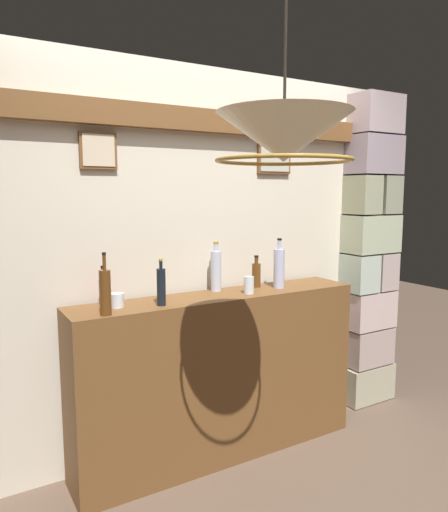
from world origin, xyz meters
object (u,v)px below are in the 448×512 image
liquor_bottle_amaro (105,292)px  glass_tumbler_highball (249,285)px  liquor_bottle_mezcal (216,270)px  glass_tumbler_rocks (117,300)px  pendant_lamp (284,139)px  liquor_bottle_brandy (104,290)px  liquor_bottle_rum (256,274)px  liquor_bottle_tequila (279,268)px  liquor_bottle_port (161,286)px

liquor_bottle_amaro → glass_tumbler_highball: liquor_bottle_amaro is taller
liquor_bottle_mezcal → glass_tumbler_rocks: (-0.69, -0.11, -0.10)m
glass_tumbler_highball → pendant_lamp: pendant_lamp is taller
liquor_bottle_brandy → liquor_bottle_amaro: (-0.06, -0.25, 0.04)m
glass_tumbler_highball → liquor_bottle_mezcal: bearing=128.1°
liquor_bottle_brandy → liquor_bottle_rum: 1.03m
liquor_bottle_tequila → glass_tumbler_highball: 0.29m
liquor_bottle_tequila → liquor_bottle_rum: liquor_bottle_tequila is taller
liquor_bottle_port → liquor_bottle_brandy: bearing=144.3°
liquor_bottle_mezcal → pendant_lamp: pendant_lamp is taller
glass_tumbler_highball → pendant_lamp: bearing=-116.1°
pendant_lamp → glass_tumbler_rocks: bearing=111.0°
liquor_bottle_brandy → liquor_bottle_tequila: size_ratio=0.67×
liquor_bottle_amaro → liquor_bottle_mezcal: (0.80, 0.24, 0.01)m
liquor_bottle_brandy → liquor_bottle_tequila: liquor_bottle_tequila is taller
liquor_bottle_port → liquor_bottle_rum: size_ratio=1.24×
liquor_bottle_tequila → liquor_bottle_amaro: liquor_bottle_tequila is taller
liquor_bottle_port → liquor_bottle_amaro: liquor_bottle_amaro is taller
liquor_bottle_tequila → liquor_bottle_rum: size_ratio=1.55×
liquor_bottle_tequila → liquor_bottle_amaro: size_ratio=1.01×
glass_tumbler_rocks → pendant_lamp: (0.38, -0.99, 0.81)m
liquor_bottle_amaro → pendant_lamp: bearing=-60.5°
liquor_bottle_port → liquor_bottle_mezcal: (0.46, 0.19, 0.03)m
liquor_bottle_amaro → glass_tumbler_rocks: size_ratio=4.15×
liquor_bottle_brandy → liquor_bottle_mezcal: liquor_bottle_mezcal is taller
liquor_bottle_amaro → pendant_lamp: pendant_lamp is taller
liquor_bottle_rum → glass_tumbler_rocks: (-0.99, -0.08, -0.05)m
liquor_bottle_rum → pendant_lamp: (-0.61, -1.07, 0.76)m
liquor_bottle_brandy → glass_tumbler_highball: 0.89m
liquor_bottle_brandy → liquor_bottle_tequila: 1.16m
liquor_bottle_port → liquor_bottle_amaro: size_ratio=0.81×
liquor_bottle_brandy → liquor_bottle_amaro: 0.26m
liquor_bottle_rum → liquor_bottle_mezcal: (-0.30, 0.03, 0.05)m
liquor_bottle_rum → glass_tumbler_rocks: size_ratio=2.70×
liquor_bottle_tequila → glass_tumbler_rocks: liquor_bottle_tequila is taller
pendant_lamp → liquor_bottle_brandy: bearing=110.9°
glass_tumbler_highball → liquor_bottle_port: bearing=-179.1°
glass_tumbler_rocks → pendant_lamp: pendant_lamp is taller
liquor_bottle_mezcal → glass_tumbler_highball: (0.14, -0.18, -0.08)m
liquor_bottle_mezcal → liquor_bottle_amaro: bearing=-163.4°
liquor_bottle_brandy → pendant_lamp: size_ratio=0.36×
glass_tumbler_rocks → glass_tumbler_highball: size_ratio=0.73×
liquor_bottle_rum → glass_tumbler_rocks: 0.99m
liquor_bottle_rum → glass_tumbler_highball: bearing=-136.6°
liquor_bottle_port → glass_tumbler_rocks: size_ratio=3.36×
liquor_bottle_rum → liquor_bottle_amaro: bearing=-169.1°
liquor_bottle_port → liquor_bottle_mezcal: 0.50m
liquor_bottle_tequila → liquor_bottle_amaro: (-1.21, -0.11, -0.01)m
liquor_bottle_mezcal → glass_tumbler_highball: size_ratio=2.96×
liquor_bottle_mezcal → glass_tumbler_rocks: 0.71m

